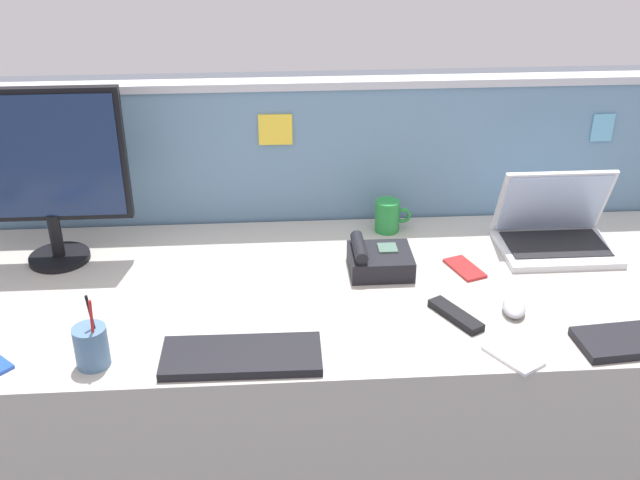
% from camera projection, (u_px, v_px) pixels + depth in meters
% --- Properties ---
extents(desk, '(2.29, 0.84, 0.74)m').
position_uv_depth(desk, '(321.00, 392.00, 2.28)').
color(desk, '#ADA89E').
rests_on(desk, ground_plane).
extents(cubicle_divider, '(2.65, 0.07, 1.19)m').
position_uv_depth(cubicle_divider, '(312.00, 252.00, 2.58)').
color(cubicle_divider, '#6084A3').
rests_on(cubicle_divider, ground_plane).
extents(desktop_monitor, '(0.46, 0.18, 0.52)m').
position_uv_depth(desktop_monitor, '(44.00, 165.00, 2.12)').
color(desktop_monitor, black).
rests_on(desktop_monitor, desk).
extents(laptop, '(0.34, 0.25, 0.24)m').
position_uv_depth(laptop, '(555.00, 228.00, 2.30)').
color(laptop, silver).
rests_on(laptop, desk).
extents(desk_phone, '(0.18, 0.16, 0.10)m').
position_uv_depth(desk_phone, '(378.00, 260.00, 2.18)').
color(desk_phone, black).
rests_on(desk_phone, desk).
extents(keyboard_main, '(0.38, 0.16, 0.02)m').
position_uv_depth(keyboard_main, '(242.00, 356.00, 1.81)').
color(keyboard_main, black).
rests_on(keyboard_main, desk).
extents(computer_mouse_left_hand, '(0.08, 0.11, 0.03)m').
position_uv_depth(computer_mouse_left_hand, '(514.00, 307.00, 1.99)').
color(computer_mouse_left_hand, '#9EA0A8').
rests_on(computer_mouse_left_hand, desk).
extents(pen_cup, '(0.08, 0.08, 0.19)m').
position_uv_depth(pen_cup, '(91.00, 346.00, 1.77)').
color(pen_cup, '#4C7093').
rests_on(pen_cup, desk).
extents(cell_phone_red_case, '(0.11, 0.15, 0.01)m').
position_uv_depth(cell_phone_red_case, '(465.00, 268.00, 2.20)').
color(cell_phone_red_case, '#B22323').
rests_on(cell_phone_red_case, desk).
extents(cell_phone_white_slab, '(0.14, 0.16, 0.01)m').
position_uv_depth(cell_phone_white_slab, '(513.00, 356.00, 1.82)').
color(cell_phone_white_slab, silver).
rests_on(cell_phone_white_slab, desk).
extents(tv_remote, '(0.12, 0.17, 0.02)m').
position_uv_depth(tv_remote, '(456.00, 315.00, 1.97)').
color(tv_remote, black).
rests_on(tv_remote, desk).
extents(coffee_mug, '(0.11, 0.08, 0.10)m').
position_uv_depth(coffee_mug, '(388.00, 216.00, 2.40)').
color(coffee_mug, '#238438').
rests_on(coffee_mug, desk).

